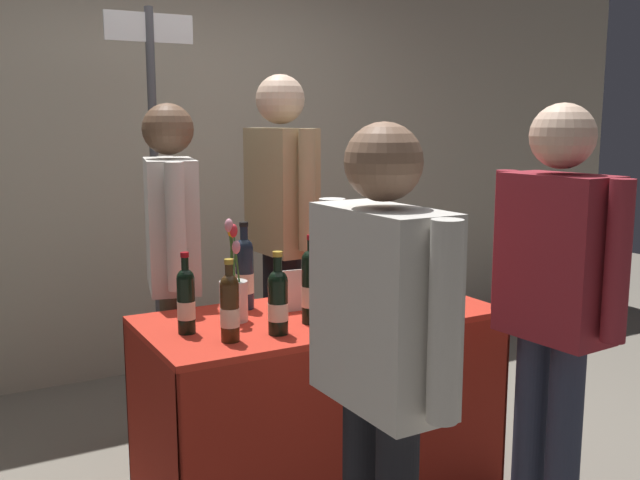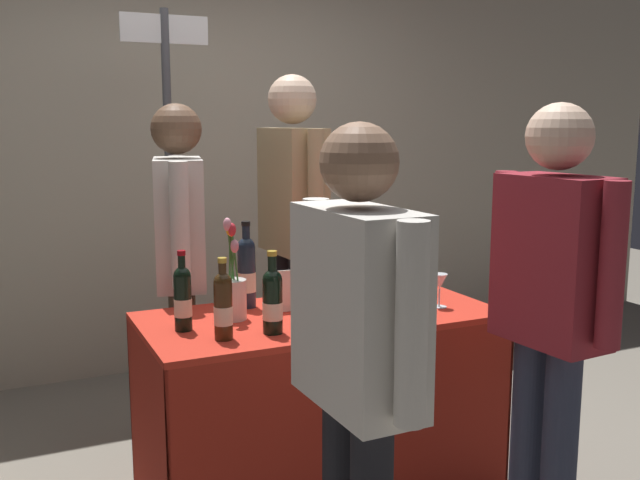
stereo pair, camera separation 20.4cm
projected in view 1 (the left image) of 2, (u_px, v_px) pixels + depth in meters
name	position (u px, v px, depth m)	size (l,w,h in m)	color
back_partition	(171.00, 151.00, 4.45)	(7.64, 0.12, 2.75)	#B2A893
tasting_table	(320.00, 373.00, 2.94)	(1.42, 0.68, 0.79)	red
featured_wine_bottle	(401.00, 264.00, 3.16)	(0.08, 0.08, 0.33)	black
display_bottle_0	(278.00, 300.00, 2.59)	(0.07, 0.07, 0.31)	black
display_bottle_1	(319.00, 270.00, 3.05)	(0.07, 0.07, 0.34)	#192333
display_bottle_2	(186.00, 300.00, 2.60)	(0.07, 0.07, 0.30)	black
display_bottle_3	(343.00, 270.00, 3.10)	(0.07, 0.07, 0.31)	black
display_bottle_4	(230.00, 306.00, 2.51)	(0.07, 0.07, 0.30)	#38230F
display_bottle_5	(245.00, 272.00, 2.94)	(0.08, 0.08, 0.36)	#192333
display_bottle_6	(311.00, 286.00, 2.73)	(0.07, 0.07, 0.34)	black
wine_glass_near_vendor	(370.00, 282.00, 2.98)	(0.08, 0.08, 0.14)	silver
wine_glass_mid	(436.00, 281.00, 3.01)	(0.07, 0.07, 0.14)	silver
flower_vase	(234.00, 292.00, 2.76)	(0.11, 0.11, 0.40)	silver
brochure_stand	(292.00, 291.00, 2.91)	(0.15, 0.01, 0.17)	silver
vendor_presenter	(172.00, 251.00, 3.20)	(0.30, 0.58, 1.63)	#4C4233
vendor_assistant	(281.00, 215.00, 3.64)	(0.25, 0.59, 1.79)	black
taster_foreground_right	(381.00, 349.00, 1.99)	(0.22, 0.61, 1.56)	black
taster_foreground_left	(554.00, 294.00, 2.49)	(0.24, 0.55, 1.62)	#2D3347
booth_signpost	(155.00, 184.00, 3.65)	(0.44, 0.04, 2.11)	#47474C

